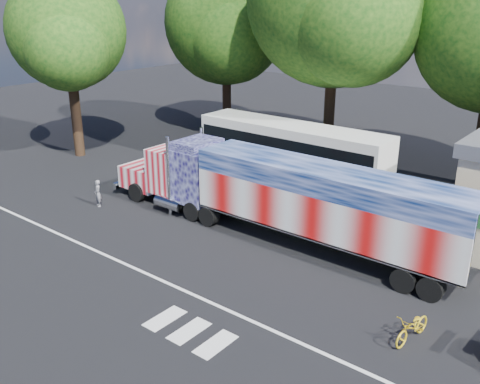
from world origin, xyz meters
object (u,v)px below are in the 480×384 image
Objects in this scene: coach_bus at (292,153)px; tree_nw_a at (227,23)px; tree_w_a at (68,31)px; semi_truck at (281,195)px; woman at (98,193)px; bicycle at (413,327)px.

coach_bus is 14.68m from tree_nw_a.
tree_w_a is (-4.02, -11.66, -0.19)m from tree_nw_a.
semi_truck reaches higher than woman.
semi_truck is 20.16m from tree_w_a.
semi_truck is 9.06m from bicycle.
semi_truck is at bearing -43.37° from tree_nw_a.
coach_bus is at bearing 146.41° from bicycle.
tree_nw_a is at bearing 150.57° from bicycle.
coach_bus is 0.90× the size of tree_nw_a.
bicycle is at bearing -42.28° from coach_bus.
coach_bus is (-4.06, 7.09, -0.31)m from semi_truck.
tree_w_a reaches higher than semi_truck.
semi_truck is 10.48m from woman.
woman is at bearing -120.88° from coach_bus.
bicycle is 0.15× the size of tree_w_a.
coach_bus is at bearing 119.82° from semi_truck.
woman is 0.11× the size of tree_nw_a.
coach_bus is at bearing 17.24° from tree_w_a.
coach_bus is 0.98× the size of tree_w_a.
bicycle is (8.01, -3.89, -1.66)m from semi_truck.
woman is (-9.99, -2.83, -1.42)m from semi_truck.
tree_w_a is at bearing -109.03° from tree_nw_a.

